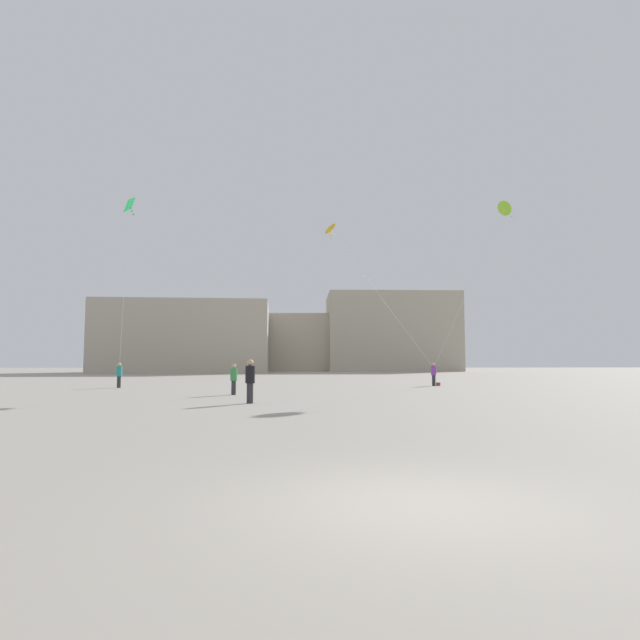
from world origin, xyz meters
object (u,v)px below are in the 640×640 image
Objects in this scene: kite_lime_diamond at (504,210)px; person_in_purple at (434,373)px; building_right_hall at (390,333)px; building_centre_hall at (297,343)px; person_in_teal at (119,374)px; building_left_hall at (187,338)px; handbag_beside_flyer at (438,384)px; kite_emerald_delta at (129,209)px; person_in_black at (250,379)px; person_in_green at (234,378)px; kite_amber_diamond at (331,230)px.

person_in_purple is at bearing 146.74° from kite_lime_diamond.
building_right_hall is at bearing 86.46° from kite_lime_diamond.
kite_lime_diamond is at bearing -77.81° from building_centre_hall.
person_in_teal is at bearing -100.86° from building_centre_hall.
building_left_hall is (-27.57, 48.18, 4.67)m from person_in_purple.
building_right_hall is 76.40× the size of handbag_beside_flyer.
building_left_hall is 1.10× the size of building_right_hall.
person_in_teal is 64.76m from building_centre_hall.
building_left_hall is at bearing 120.14° from handbag_beside_flyer.
building_left_hall reaches higher than kite_emerald_delta.
person_in_black is 1.10× the size of person_in_teal.
person_in_black is at bearing -45.39° from kite_emerald_delta.
person_in_green is at bearing -106.61° from building_right_hall.
kite_amber_diamond is 1.01× the size of kite_emerald_delta.
handbag_beside_flyer is at bearing 14.95° from person_in_teal.
building_left_hall is at bearing -157.67° from building_right_hall.
person_in_teal reaches higher than handbag_beside_flyer.
kite_amber_diamond is at bearing 90.20° from person_in_black.
handbag_beside_flyer is at bearing 20.83° from kite_emerald_delta.
building_centre_hall is at bearing 91.77° from kite_amber_diamond.
kite_emerald_delta is 24.49m from kite_lime_diamond.
handbag_beside_flyer is at bearing 70.38° from person_in_black.
building_left_hall reaches higher than handbag_beside_flyer.
building_left_hall is (-14.34, 57.82, 4.69)m from person_in_green.
building_left_hall reaches higher than person_in_teal.
kite_amber_diamond is 13.02m from kite_emerald_delta.
person_in_black is 81.14m from building_right_hall.
kite_amber_diamond is at bearing 178.46° from kite_lime_diamond.
person_in_black is 65.58m from building_left_hall.
building_right_hall is (30.17, 64.78, 6.39)m from person_in_teal.
building_right_hall is (4.07, 65.82, -4.88)m from kite_lime_diamond.
building_centre_hall reaches higher than person_in_purple.
person_in_black is 0.07× the size of building_left_hall.
building_centre_hall reaches higher than person_in_black.
kite_amber_diamond is 54.75m from building_left_hall.
person_in_green is 59.75m from building_left_hall.
kite_lime_diamond is 0.47× the size of building_right_hall.
kite_emerald_delta is at bearing -157.61° from kite_amber_diamond.
building_right_hall is (20.32, 78.30, 6.30)m from person_in_black.
kite_lime_diamond is at bearing -93.54° from building_right_hall.
building_left_hall is at bearing 98.12° from kite_emerald_delta.
person_in_black is 0.16× the size of kite_lime_diamond.
person_in_black is 14.55m from kite_emerald_delta.
building_centre_hall is 0.64× the size of building_right_hall.
person_in_black is 0.12× the size of building_centre_hall.
kite_lime_diamond reaches higher than person_in_green.
kite_emerald_delta is at bearing -159.17° from handbag_beside_flyer.
kite_amber_diamond reaches higher than person_in_teal.
person_in_green is (-13.23, -9.64, -0.02)m from person_in_purple.
building_centre_hall is (-9.57, 61.64, 4.39)m from person_in_purple.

